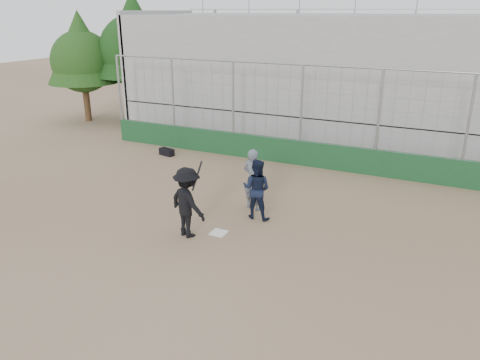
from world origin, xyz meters
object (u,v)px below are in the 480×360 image
at_px(batter_at_plate, 187,202).
at_px(equipment_bag, 167,152).
at_px(umpire, 253,182).
at_px(catcher_crouched, 256,199).

height_order(batter_at_plate, equipment_bag, batter_at_plate).
xyz_separation_m(umpire, equipment_bag, (-5.77, 3.70, -0.74)).
relative_size(batter_at_plate, catcher_crouched, 1.69).
relative_size(batter_at_plate, umpire, 1.19).
bearing_deg(batter_at_plate, equipment_bag, 128.38).
bearing_deg(equipment_bag, batter_at_plate, -51.62).
relative_size(catcher_crouched, umpire, 0.71).
bearing_deg(catcher_crouched, batter_at_plate, -123.57).
bearing_deg(umpire, batter_at_plate, 83.71).
relative_size(catcher_crouched, equipment_bag, 1.67).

